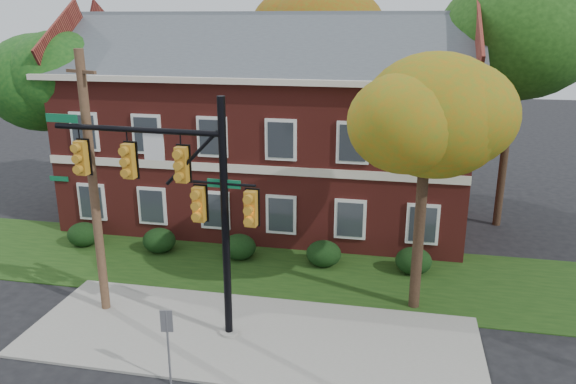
% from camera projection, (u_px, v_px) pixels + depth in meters
% --- Properties ---
extents(ground, '(120.00, 120.00, 0.00)m').
position_uv_depth(ground, '(241.00, 356.00, 16.49)').
color(ground, black).
rests_on(ground, ground).
extents(sidewalk, '(14.00, 5.00, 0.08)m').
position_uv_depth(sidewalk, '(250.00, 336.00, 17.41)').
color(sidewalk, gray).
rests_on(sidewalk, ground).
extents(grass_strip, '(30.00, 6.00, 0.04)m').
position_uv_depth(grass_strip, '(283.00, 269.00, 22.10)').
color(grass_strip, '#193811').
rests_on(grass_strip, ground).
extents(apartment_building, '(18.80, 8.80, 9.74)m').
position_uv_depth(apartment_building, '(268.00, 118.00, 26.58)').
color(apartment_building, maroon).
rests_on(apartment_building, ground).
extents(hedge_far_left, '(1.40, 1.26, 1.05)m').
position_uv_depth(hedge_far_left, '(84.00, 234.00, 24.31)').
color(hedge_far_left, black).
rests_on(hedge_far_left, ground).
extents(hedge_left, '(1.40, 1.26, 1.05)m').
position_uv_depth(hedge_left, '(159.00, 240.00, 23.65)').
color(hedge_left, black).
rests_on(hedge_left, ground).
extents(hedge_center, '(1.40, 1.26, 1.05)m').
position_uv_depth(hedge_center, '(239.00, 247.00, 22.98)').
color(hedge_center, black).
rests_on(hedge_center, ground).
extents(hedge_right, '(1.40, 1.26, 1.05)m').
position_uv_depth(hedge_right, '(324.00, 254.00, 22.32)').
color(hedge_right, black).
rests_on(hedge_right, ground).
extents(hedge_far_right, '(1.40, 1.26, 1.05)m').
position_uv_depth(hedge_far_right, '(413.00, 261.00, 21.66)').
color(hedge_far_right, black).
rests_on(hedge_far_right, ground).
extents(tree_near_right, '(4.50, 4.25, 8.58)m').
position_uv_depth(tree_near_right, '(435.00, 115.00, 17.15)').
color(tree_near_right, black).
rests_on(tree_near_right, ground).
extents(tree_left_rear, '(5.40, 5.10, 8.88)m').
position_uv_depth(tree_left_rear, '(64.00, 79.00, 26.87)').
color(tree_left_rear, black).
rests_on(tree_left_rear, ground).
extents(tree_right_rear, '(6.30, 5.95, 10.62)m').
position_uv_depth(tree_right_rear, '(525.00, 51.00, 24.32)').
color(tree_right_rear, black).
rests_on(tree_right_rear, ground).
extents(tree_far_rear, '(6.84, 6.46, 11.52)m').
position_uv_depth(tree_far_rear, '(321.00, 30.00, 32.53)').
color(tree_far_rear, black).
rests_on(tree_far_rear, ground).
extents(traffic_signal, '(6.68, 0.72, 7.46)m').
position_uv_depth(traffic_signal, '(181.00, 191.00, 16.48)').
color(traffic_signal, gray).
rests_on(traffic_signal, ground).
extents(utility_pole, '(1.27, 0.62, 8.64)m').
position_uv_depth(utility_pole, '(93.00, 186.00, 17.81)').
color(utility_pole, '#513726').
rests_on(utility_pole, ground).
extents(sign_post, '(0.33, 0.10, 2.25)m').
position_uv_depth(sign_post, '(167.00, 335.00, 14.75)').
color(sign_post, slate).
rests_on(sign_post, ground).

